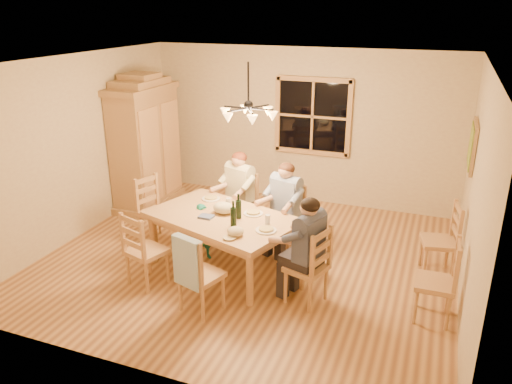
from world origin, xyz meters
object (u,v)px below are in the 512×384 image
at_px(chair_end_left, 157,222).
at_px(wine_bottle_a, 238,206).
at_px(child, 203,232).
at_px(adult_woman, 239,184).
at_px(chair_spare_back, 437,252).
at_px(adult_slate_man, 308,238).
at_px(chair_near_right, 202,287).
at_px(armoire, 146,147).
at_px(chandelier, 248,112).
at_px(dining_table, 223,223).
at_px(chair_near_left, 147,262).
at_px(chair_far_left, 239,217).
at_px(wine_bottle_b, 233,214).
at_px(chair_end_right, 306,279).
at_px(adult_plaid_man, 285,197).
at_px(chair_far_right, 285,232).
at_px(chair_spare_front, 433,295).

relative_size(chair_end_left, wine_bottle_a, 3.00).
relative_size(chair_end_left, child, 1.21).
distance_m(adult_woman, chair_spare_back, 2.93).
bearing_deg(child, adult_slate_man, -70.93).
xyz_separation_m(chair_near_right, child, (-0.54, 1.13, 0.11)).
bearing_deg(armoire, chandelier, -27.98).
height_order(chair_end_left, adult_slate_man, adult_slate_man).
distance_m(armoire, chair_spare_back, 4.99).
height_order(dining_table, child, child).
relative_size(chair_near_left, child, 1.21).
height_order(chair_far_left, adult_woman, adult_woman).
bearing_deg(armoire, chair_end_left, -53.27).
relative_size(chair_near_left, wine_bottle_b, 3.00).
bearing_deg(chair_spare_back, chair_end_right, 119.58).
height_order(chair_end_right, adult_slate_man, adult_slate_man).
xyz_separation_m(adult_woman, wine_bottle_a, (0.41, -0.99, 0.08)).
height_order(dining_table, adult_plaid_man, adult_plaid_man).
relative_size(dining_table, wine_bottle_a, 6.58).
distance_m(armoire, chair_far_right, 3.04).
bearing_deg(adult_woman, chandelier, 140.21).
xyz_separation_m(adult_plaid_man, chair_spare_back, (2.06, 0.12, -0.54)).
relative_size(adult_slate_man, chair_spare_front, 0.88).
distance_m(dining_table, chair_spare_front, 2.72).
bearing_deg(chair_near_left, child, 83.89).
xyz_separation_m(chair_far_right, child, (-0.98, -0.62, 0.11)).
height_order(armoire, chair_near_left, armoire).
height_order(chair_near_right, chair_end_left, same).
bearing_deg(chair_far_right, chair_end_right, 136.64).
distance_m(chair_far_right, chair_near_right, 1.80).
bearing_deg(adult_woman, dining_table, 117.90).
bearing_deg(adult_woman, chair_end_right, 153.43).
bearing_deg(armoire, chair_far_left, -17.45).
relative_size(chair_near_right, adult_woman, 1.13).
xyz_separation_m(adult_plaid_man, wine_bottle_a, (-0.40, -0.73, 0.08)).
distance_m(chandelier, chair_spare_back, 3.07).
distance_m(chair_spare_front, chair_spare_back, 1.10).
bearing_deg(adult_plaid_man, wine_bottle_b, 87.40).
relative_size(chandelier, armoire, 0.33).
bearing_deg(chair_end_left, chair_near_left, 43.26).
distance_m(chair_far_left, chair_end_right, 2.01).
distance_m(chandelier, adult_woman, 1.46).
xyz_separation_m(chair_near_left, chair_spare_front, (3.41, 0.49, 0.00)).
bearing_deg(adult_plaid_man, child, 49.72).
height_order(armoire, adult_slate_man, armoire).
bearing_deg(chair_near_left, adult_slate_man, 26.57).
distance_m(dining_table, child, 0.46).
relative_size(chandelier, chair_far_right, 0.78).
distance_m(chair_far_right, chair_end_left, 1.92).
distance_m(armoire, chair_near_left, 2.86).
bearing_deg(dining_table, child, 160.06).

